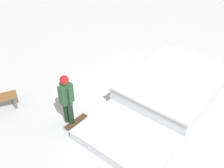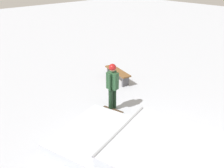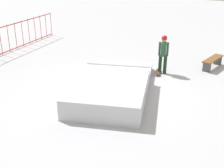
{
  "view_description": "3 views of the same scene",
  "coord_description": "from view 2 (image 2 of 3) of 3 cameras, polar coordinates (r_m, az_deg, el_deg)",
  "views": [
    {
      "loc": [
        5.02,
        4.44,
        5.72
      ],
      "look_at": [
        1.21,
        -0.86,
        0.9
      ],
      "focal_mm": 42.63,
      "sensor_mm": 36.0,
      "label": 1
    },
    {
      "loc": [
        -3.05,
        4.31,
        4.6
      ],
      "look_at": [
        2.69,
        -0.97,
        1.0
      ],
      "focal_mm": 40.37,
      "sensor_mm": 36.0,
      "label": 2
    },
    {
      "loc": [
        -9.47,
        -4.56,
        4.73
      ],
      "look_at": [
        -0.73,
        -0.18,
        0.6
      ],
      "focal_mm": 47.51,
      "sensor_mm": 36.0,
      "label": 3
    }
  ],
  "objects": [
    {
      "name": "park_bench",
      "position": [
        11.19,
        1.28,
        2.49
      ],
      "size": [
        1.65,
        0.75,
        0.48
      ],
      "rotation": [
        0.0,
        0.0,
        2.91
      ],
      "color": "brown",
      "rests_on": "ground"
    },
    {
      "name": "skater",
      "position": [
        8.6,
        0.1,
        0.08
      ],
      "size": [
        0.42,
        0.43,
        1.73
      ],
      "rotation": [
        0.0,
        0.0,
        3.37
      ],
      "color": "black",
      "rests_on": "ground"
    },
    {
      "name": "skateboard",
      "position": [
        8.85,
        0.1,
        -5.95
      ],
      "size": [
        0.82,
        0.4,
        0.09
      ],
      "rotation": [
        0.0,
        0.0,
        3.39
      ],
      "color": "#3F2D1E",
      "rests_on": "ground"
    },
    {
      "name": "skate_ramp",
      "position": [
        6.64,
        12.4,
        -16.07
      ],
      "size": [
        5.9,
        3.96,
        0.74
      ],
      "rotation": [
        0.0,
        0.0,
        0.27
      ],
      "color": "silver",
      "rests_on": "ground"
    },
    {
      "name": "ground_plane",
      "position": [
        7.0,
        9.5,
        -16.69
      ],
      "size": [
        60.0,
        60.0,
        0.0
      ],
      "primitive_type": "plane",
      "color": "#B2B7C1"
    }
  ]
}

